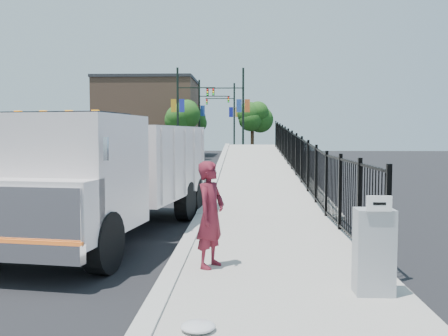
{
  "coord_description": "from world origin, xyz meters",
  "views": [
    {
      "loc": [
        1.2,
        -10.1,
        2.46
      ],
      "look_at": [
        0.73,
        2.0,
        1.61
      ],
      "focal_mm": 40.0,
      "sensor_mm": 36.0,
      "label": 1
    }
  ],
  "objects": [
    {
      "name": "ground",
      "position": [
        0.0,
        0.0,
        0.0
      ],
      "size": [
        120.0,
        120.0,
        0.0
      ],
      "primitive_type": "plane",
      "color": "black",
      "rests_on": "ground"
    },
    {
      "name": "sidewalk",
      "position": [
        1.93,
        -2.0,
        0.06
      ],
      "size": [
        3.55,
        12.0,
        0.12
      ],
      "primitive_type": "cube",
      "color": "#9E998E",
      "rests_on": "ground"
    },
    {
      "name": "curb",
      "position": [
        0.0,
        -2.0,
        0.08
      ],
      "size": [
        0.3,
        12.0,
        0.16
      ],
      "primitive_type": "cube",
      "color": "#ADAAA3",
      "rests_on": "ground"
    },
    {
      "name": "ramp",
      "position": [
        2.12,
        16.0,
        0.0
      ],
      "size": [
        3.95,
        24.06,
        3.19
      ],
      "primitive_type": "cube",
      "rotation": [
        0.06,
        0.0,
        0.0
      ],
      "color": "#9E998E",
      "rests_on": "ground"
    },
    {
      "name": "iron_fence",
      "position": [
        3.55,
        12.0,
        0.9
      ],
      "size": [
        0.1,
        28.0,
        1.8
      ],
      "primitive_type": "cube",
      "color": "black",
      "rests_on": "ground"
    },
    {
      "name": "truck",
      "position": [
        -1.94,
        1.43,
        1.61
      ],
      "size": [
        3.88,
        8.67,
        2.86
      ],
      "rotation": [
        0.0,
        0.0,
        -0.15
      ],
      "color": "black",
      "rests_on": "ground"
    },
    {
      "name": "worker",
      "position": [
        0.63,
        -1.51,
        1.05
      ],
      "size": [
        0.69,
        0.8,
        1.86
      ],
      "primitive_type": "imported",
      "rotation": [
        0.0,
        0.0,
        1.13
      ],
      "color": "maroon",
      "rests_on": "sidewalk"
    },
    {
      "name": "utility_cabinet",
      "position": [
        3.1,
        -2.89,
        0.75
      ],
      "size": [
        0.55,
        0.4,
        1.25
      ],
      "primitive_type": "cube",
      "color": "gray",
      "rests_on": "sidewalk"
    },
    {
      "name": "arrow_sign",
      "position": [
        3.1,
        -3.11,
        1.48
      ],
      "size": [
        0.35,
        0.04,
        0.22
      ],
      "primitive_type": "cube",
      "color": "white",
      "rests_on": "utility_cabinet"
    },
    {
      "name": "debris",
      "position": [
        0.67,
        -4.34,
        0.17
      ],
      "size": [
        0.42,
        0.42,
        0.11
      ],
      "primitive_type": "ellipsoid",
      "color": "silver",
      "rests_on": "sidewalk"
    },
    {
      "name": "light_pole_0",
      "position": [
        -4.06,
        32.29,
        4.36
      ],
      "size": [
        3.77,
        0.22,
        8.0
      ],
      "color": "black",
      "rests_on": "ground"
    },
    {
      "name": "light_pole_1",
      "position": [
        0.89,
        32.68,
        4.36
      ],
      "size": [
        3.78,
        0.22,
        8.0
      ],
      "color": "black",
      "rests_on": "ground"
    },
    {
      "name": "light_pole_2",
      "position": [
        -3.08,
        42.06,
        4.36
      ],
      "size": [
        3.78,
        0.22,
        8.0
      ],
      "color": "black",
      "rests_on": "ground"
    },
    {
      "name": "light_pole_3",
      "position": [
        -0.11,
        45.52,
        4.36
      ],
      "size": [
        3.77,
        0.22,
        8.0
      ],
      "color": "black",
      "rests_on": "ground"
    },
    {
      "name": "tree_0",
      "position": [
        -4.02,
        35.59,
        3.95
      ],
      "size": [
        2.76,
        2.76,
        5.38
      ],
      "color": "#382314",
      "rests_on": "ground"
    },
    {
      "name": "tree_1",
      "position": [
        2.12,
        39.88,
        3.93
      ],
      "size": [
        2.43,
        2.43,
        5.21
      ],
      "color": "#382314",
      "rests_on": "ground"
    },
    {
      "name": "tree_2",
      "position": [
        -4.53,
        49.11,
        3.94
      ],
      "size": [
        2.59,
        2.59,
        5.3
      ],
      "color": "#382314",
      "rests_on": "ground"
    },
    {
      "name": "building",
      "position": [
        -9.0,
        44.0,
        4.0
      ],
      "size": [
        10.0,
        10.0,
        8.0
      ],
      "primitive_type": "cube",
      "color": "#8C664C",
      "rests_on": "ground"
    }
  ]
}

